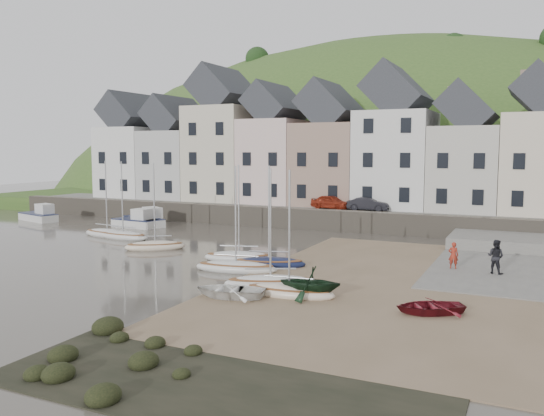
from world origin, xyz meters
The scene contains 27 objects.
ground centered at (0.00, 0.00, 0.00)m, with size 160.00×160.00×0.00m, color #4E473D.
quay_land centered at (0.00, 32.00, 0.75)m, with size 90.00×30.00×1.50m, color #3A5923.
quay_street centered at (0.00, 20.50, 1.55)m, with size 70.00×7.00×0.10m, color slate.
seawall centered at (0.00, 17.00, 0.90)m, with size 70.00×1.20×1.80m, color slate.
beach centered at (11.00, 0.00, 0.03)m, with size 18.00×26.00×0.06m, color brown.
slipway centered at (15.00, 8.00, 0.06)m, with size 8.00×18.00×0.12m, color slate.
hillside centered at (-5.00, 60.00, -17.99)m, with size 134.40×84.00×84.00m.
townhouse_terrace centered at (1.76, 24.00, 7.32)m, with size 61.05×8.00×13.93m.
sailboat_0 centered at (-14.84, 6.17, 0.26)m, with size 4.92×2.01×6.32m.
sailboat_1 centered at (-12.89, 5.78, 0.26)m, with size 4.78×1.69×6.32m.
sailboat_2 centered at (-7.70, 2.96, 0.26)m, with size 4.27×3.74×6.32m.
sailboat_3 centered at (-0.40, 1.90, 0.26)m, with size 4.73×2.72×6.32m.
sailboat_4 centered at (0.93, -0.94, 0.26)m, with size 5.10×2.39×6.32m.
sailboat_5 centered at (2.14, 0.98, 0.26)m, with size 4.67×2.91×6.32m.
sailboat_6 centered at (4.30, -3.42, 0.26)m, with size 4.94×3.49×6.32m.
sailboat_7 centered at (5.94, -4.79, 0.26)m, with size 4.67×1.95×6.32m.
motorboat_0 centered at (-16.08, 11.50, 0.58)m, with size 4.54×2.13×1.70m.
motorboat_1 centered at (-27.71, 11.13, 0.58)m, with size 5.12×2.98×1.70m.
motorboat_2 centered at (-16.13, 12.88, 0.58)m, with size 5.59×3.96×1.70m.
rowboat_white centered at (3.50, -6.25, 0.41)m, with size 2.41×3.37×0.70m, color white.
rowboat_green centered at (6.98, -4.72, 0.82)m, with size 2.49×2.88×1.52m, color black.
rowboat_red centered at (12.55, -4.97, 0.36)m, with size 2.10×2.94×0.61m, color maroon.
person_red centered at (12.31, 4.64, 0.90)m, with size 0.57×0.37×1.56m, color maroon.
person_dark centered at (14.63, 4.24, 1.08)m, with size 0.93×0.73×1.92m, color black.
car_left centered at (-0.33, 19.50, 2.25)m, with size 1.52×3.79×1.29m, color maroon.
car_right centered at (3.12, 19.50, 2.20)m, with size 1.27×3.65×1.20m, color black.
shore_rocks centered at (6.22, -15.11, 0.12)m, with size 14.00×6.00×0.76m.
Camera 1 is at (16.36, -29.12, 7.07)m, focal length 37.16 mm.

